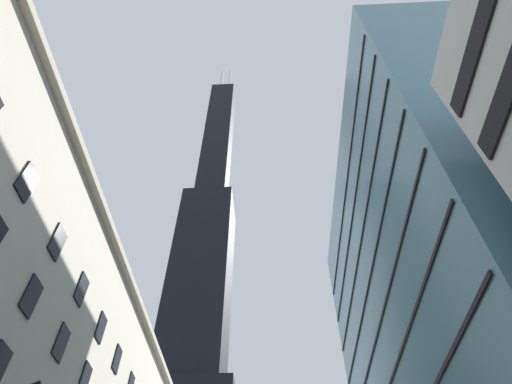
{
  "coord_description": "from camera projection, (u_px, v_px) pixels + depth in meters",
  "views": [
    {
      "loc": [
        2.83,
        -6.64,
        1.97
      ],
      "look_at": [
        1.37,
        25.57,
        39.92
      ],
      "focal_mm": 29.78,
      "sensor_mm": 36.0,
      "label": 1
    }
  ],
  "objects": [
    {
      "name": "dark_skyscraper",
      "position": [
        196.0,
        323.0,
        112.96
      ],
      "size": [
        23.6,
        23.6,
        221.77
      ],
      "color": "black",
      "rests_on": "ground"
    },
    {
      "name": "glass_office_midrise",
      "position": [
        466.0,
        318.0,
        33.46
      ],
      "size": [
        14.18,
        35.37,
        42.04
      ],
      "color": "teal",
      "rests_on": "ground"
    }
  ]
}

